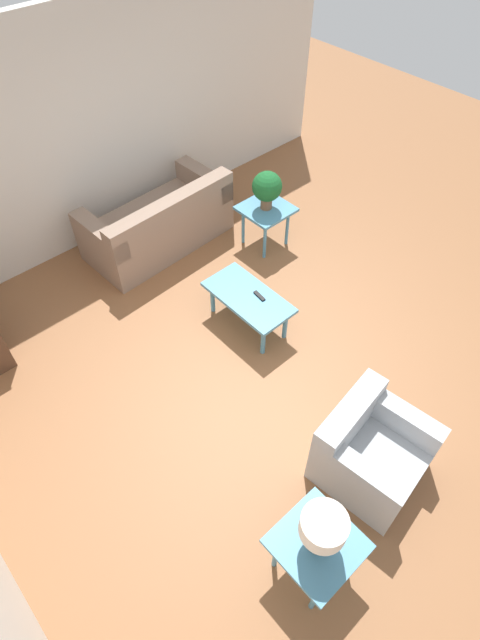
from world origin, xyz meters
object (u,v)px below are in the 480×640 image
potted_plant (267,187)px  table_lamp (323,529)px  coffee_table (248,300)px  armchair (369,451)px  side_table_lamp (317,547)px  side_table_plant (266,213)px  sofa (160,224)px

potted_plant → table_lamp: size_ratio=1.14×
coffee_table → table_lamp: table_lamp is taller
potted_plant → armchair: bearing=152.0°
coffee_table → side_table_lamp: 2.58m
armchair → side_table_plant: armchair is taller
side_table_lamp → coffee_table: bearing=-31.8°
sofa → armchair: bearing=79.5°
sofa → side_table_plant: (-0.87, -1.00, 0.16)m
sofa → coffee_table: bearing=83.9°
armchair → side_table_lamp: 1.00m
coffee_table → table_lamp: 2.61m
coffee_table → side_table_plant: (0.88, -1.11, 0.09)m
sofa → side_table_lamp: sofa is taller
sofa → table_lamp: 4.23m
coffee_table → side_table_plant: size_ratio=1.71×
armchair → potted_plant: potted_plant is taller
coffee_table → side_table_plant: 1.42m
coffee_table → table_lamp: (-2.19, 1.36, 0.45)m
sofa → side_table_lamp: 4.20m
side_table_plant → potted_plant: 0.36m
sofa → table_lamp: size_ratio=4.40×
coffee_table → potted_plant: size_ratio=2.06×
sofa → potted_plant: size_ratio=3.86×
side_table_lamp → potted_plant: 3.95m
side_table_lamp → potted_plant: size_ratio=1.21×
side_table_plant → table_lamp: size_ratio=1.38×
side_table_lamp → table_lamp: bearing=135.0°
sofa → armchair: (-3.70, 0.50, -0.01)m
side_table_lamp → potted_plant: bearing=-38.8°
potted_plant → table_lamp: 3.93m
armchair → coffee_table: (1.95, -0.40, 0.07)m
armchair → sofa: bearing=74.9°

